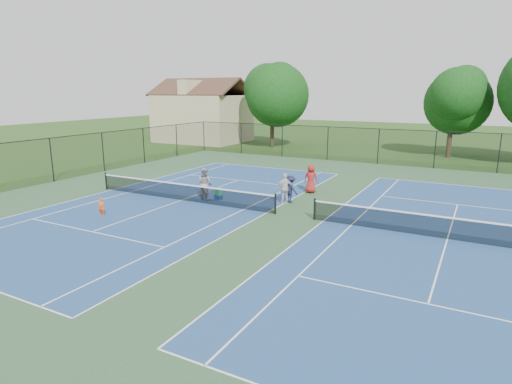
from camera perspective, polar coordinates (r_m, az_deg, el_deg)
The scene contains 15 objects.
ground at distance 21.35m, azimuth 5.13°, elevation -3.33°, with size 140.00×140.00×0.00m, color #234716.
court_pad at distance 21.35m, azimuth 5.13°, elevation -3.32°, with size 36.00×36.00×0.01m, color #2A4B2F.
tennis_court_left at distance 24.79m, azimuth -9.90°, elevation -0.88°, with size 12.00×23.83×1.07m.
tennis_court_right at distance 19.80m, azimuth 24.18°, elevation -5.52°, with size 12.00×23.83×1.07m.
perimeter_fence at distance 20.95m, azimuth 5.22°, elevation 0.88°, with size 36.08×36.08×3.02m.
tree_back_a at distance 47.70m, azimuth 2.21°, elevation 13.23°, with size 6.80×6.80×9.15m.
tree_back_c at distance 43.96m, azimuth 24.87°, elevation 11.31°, with size 6.00×6.00×8.40m.
clapboard_house at distance 53.76m, azimuth -7.11°, elevation 10.00°, with size 10.80×8.10×7.65m.
child_player at distance 22.58m, azimuth -19.91°, elevation -1.91°, with size 0.35×0.23×0.95m, color #FB5510.
instructor at distance 24.59m, azimuth -6.83°, elevation 1.11°, with size 0.91×0.71×1.87m, color gray.
bystander_a at distance 23.61m, azimuth 3.88°, elevation 0.47°, with size 1.01×0.42×1.72m, color silver.
bystander_b at distance 23.87m, azimuth 4.62°, elevation 0.38°, with size 1.00×0.57×1.54m, color #181D36.
bystander_c at distance 26.32m, azimuth 7.33°, elevation 1.77°, with size 0.86×0.56×1.76m, color maroon.
ball_crate at distance 24.70m, azimuth -5.01°, elevation -0.69°, with size 0.39×0.30×0.28m, color navy.
ball_hopper at distance 24.61m, azimuth -5.03°, elevation 0.10°, with size 0.34×0.28×0.42m, color green.
Camera 1 is at (7.95, -18.85, 6.09)m, focal length 30.00 mm.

